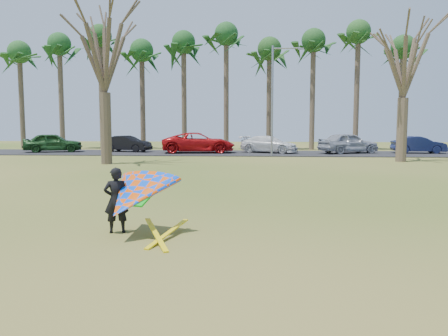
# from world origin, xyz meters

# --- Properties ---
(ground) EXTENTS (100.00, 100.00, 0.00)m
(ground) POSITION_xyz_m (0.00, 0.00, 0.00)
(ground) COLOR #295011
(ground) RESTS_ON ground
(parking_strip) EXTENTS (46.00, 7.00, 0.06)m
(parking_strip) POSITION_xyz_m (0.00, 25.00, 0.03)
(parking_strip) COLOR black
(parking_strip) RESTS_ON ground
(palm_0) EXTENTS (4.84, 4.84, 10.84)m
(palm_0) POSITION_xyz_m (-22.00, 31.00, 9.17)
(palm_0) COLOR #48382B
(palm_0) RESTS_ON ground
(palm_1) EXTENTS (4.84, 4.84, 11.54)m
(palm_1) POSITION_xyz_m (-18.00, 31.00, 9.85)
(palm_1) COLOR #4C3B2E
(palm_1) RESTS_ON ground
(palm_2) EXTENTS (4.84, 4.84, 12.24)m
(palm_2) POSITION_xyz_m (-14.00, 31.00, 10.52)
(palm_2) COLOR #4D3D2E
(palm_2) RESTS_ON ground
(palm_3) EXTENTS (4.84, 4.84, 10.84)m
(palm_3) POSITION_xyz_m (-10.00, 31.00, 9.17)
(palm_3) COLOR #4A392C
(palm_3) RESTS_ON ground
(palm_4) EXTENTS (4.84, 4.84, 11.54)m
(palm_4) POSITION_xyz_m (-6.00, 31.00, 9.85)
(palm_4) COLOR #4F412F
(palm_4) RESTS_ON ground
(palm_5) EXTENTS (4.84, 4.84, 12.24)m
(palm_5) POSITION_xyz_m (-2.00, 31.00, 10.52)
(palm_5) COLOR #47372B
(palm_5) RESTS_ON ground
(palm_6) EXTENTS (4.84, 4.84, 10.84)m
(palm_6) POSITION_xyz_m (2.00, 31.00, 9.17)
(palm_6) COLOR #4B3B2D
(palm_6) RESTS_ON ground
(palm_7) EXTENTS (4.84, 4.84, 11.54)m
(palm_7) POSITION_xyz_m (6.00, 31.00, 9.85)
(palm_7) COLOR brown
(palm_7) RESTS_ON ground
(palm_8) EXTENTS (4.84, 4.84, 12.24)m
(palm_8) POSITION_xyz_m (10.00, 31.00, 10.52)
(palm_8) COLOR #4B3B2D
(palm_8) RESTS_ON ground
(palm_9) EXTENTS (4.84, 4.84, 10.84)m
(palm_9) POSITION_xyz_m (14.00, 31.00, 9.17)
(palm_9) COLOR brown
(palm_9) RESTS_ON ground
(bare_tree_left) EXTENTS (6.60, 6.60, 9.70)m
(bare_tree_left) POSITION_xyz_m (-8.00, 15.00, 6.92)
(bare_tree_left) COLOR #4C3C2D
(bare_tree_left) RESTS_ON ground
(bare_tree_right) EXTENTS (6.27, 6.27, 9.21)m
(bare_tree_right) POSITION_xyz_m (10.00, 18.00, 6.57)
(bare_tree_right) COLOR brown
(bare_tree_right) RESTS_ON ground
(streetlight) EXTENTS (2.28, 0.18, 8.00)m
(streetlight) POSITION_xyz_m (2.16, 22.00, 4.46)
(streetlight) COLOR gray
(streetlight) RESTS_ON ground
(car_0) EXTENTS (4.97, 3.19, 1.57)m
(car_0) POSITION_xyz_m (-16.03, 24.89, 0.85)
(car_0) COLOR #19401A
(car_0) RESTS_ON parking_strip
(car_1) EXTENTS (4.31, 2.37, 1.35)m
(car_1) POSITION_xyz_m (-10.01, 25.82, 0.73)
(car_1) COLOR black
(car_1) RESTS_ON parking_strip
(car_2) EXTENTS (6.20, 3.49, 1.64)m
(car_2) POSITION_xyz_m (-3.82, 24.87, 0.88)
(car_2) COLOR #B80E11
(car_2) RESTS_ON parking_strip
(car_3) EXTENTS (5.10, 3.69, 1.37)m
(car_3) POSITION_xyz_m (1.90, 25.34, 0.75)
(car_3) COLOR white
(car_3) RESTS_ON parking_strip
(car_4) EXTENTS (5.18, 3.68, 1.64)m
(car_4) POSITION_xyz_m (8.17, 25.14, 0.88)
(car_4) COLOR #A0A3AD
(car_4) RESTS_ON parking_strip
(car_5) EXTENTS (4.12, 1.53, 1.35)m
(car_5) POSITION_xyz_m (13.80, 25.64, 0.73)
(car_5) COLOR #171E47
(car_5) RESTS_ON parking_strip
(kite_flyer) EXTENTS (2.13, 2.39, 2.02)m
(kite_flyer) POSITION_xyz_m (-1.66, -1.46, 0.84)
(kite_flyer) COLOR black
(kite_flyer) RESTS_ON ground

